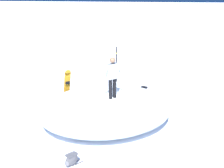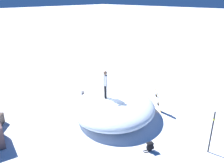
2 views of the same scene
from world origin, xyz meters
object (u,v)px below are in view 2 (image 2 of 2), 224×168
(backpack_far, at_px, (83,95))
(backpack_near, at_px, (150,147))
(snowboarder_standing, at_px, (105,83))
(snowboard_primary_upright, at_px, (157,98))
(trail_marker_pole, at_px, (212,132))

(backpack_far, bearing_deg, backpack_near, -14.37)
(backpack_near, bearing_deg, backpack_far, 165.63)
(snowboarder_standing, bearing_deg, backpack_far, 165.65)
(snowboard_primary_upright, distance_m, backpack_far, 5.18)
(snowboarder_standing, xyz_separation_m, trail_marker_pole, (5.74, 0.76, -1.00))
(backpack_near, height_order, backpack_far, backpack_near)
(snowboarder_standing, distance_m, trail_marker_pole, 5.87)
(backpack_far, xyz_separation_m, trail_marker_pole, (8.67, 0.02, 0.86))
(trail_marker_pole, bearing_deg, snowboard_primary_upright, 156.09)
(snowboard_primary_upright, height_order, backpack_far, snowboard_primary_upright)
(snowboard_primary_upright, relative_size, trail_marker_pole, 0.83)
(snowboard_primary_upright, xyz_separation_m, backpack_near, (1.86, -3.43, -0.66))
(backpack_far, height_order, trail_marker_pole, trail_marker_pole)
(backpack_near, bearing_deg, trail_marker_pole, 41.29)
(snowboard_primary_upright, bearing_deg, backpack_near, -61.55)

